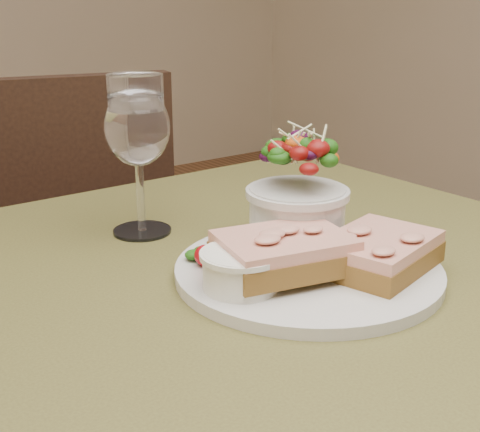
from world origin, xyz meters
TOP-DOWN VIEW (x-y plane):
  - cafe_table at (0.00, 0.00)m, footprint 0.80×0.80m
  - chair_far at (0.03, 0.72)m, footprint 0.50×0.50m
  - dinner_plate at (0.03, -0.02)m, footprint 0.27×0.27m
  - sandwich_front at (0.08, -0.07)m, footprint 0.14×0.12m
  - sandwich_back at (-0.00, -0.03)m, footprint 0.14×0.12m
  - ramekin at (-0.05, -0.02)m, footprint 0.07×0.07m
  - salad_bowl at (0.07, 0.04)m, footprint 0.11×0.11m
  - garnish at (-0.04, 0.05)m, footprint 0.05×0.04m
  - wine_glass at (-0.04, 0.20)m, footprint 0.08×0.08m

SIDE VIEW (x-z plane):
  - chair_far at x=0.03m, z-range -0.16..0.74m
  - cafe_table at x=0.00m, z-range 0.27..1.02m
  - dinner_plate at x=0.03m, z-range 0.75..0.76m
  - garnish at x=-0.04m, z-range 0.76..0.78m
  - sandwich_front at x=0.08m, z-range 0.76..0.80m
  - ramekin at x=-0.05m, z-range 0.76..0.80m
  - sandwich_back at x=0.00m, z-range 0.77..0.80m
  - salad_bowl at x=0.07m, z-range 0.76..0.88m
  - wine_glass at x=-0.04m, z-range 0.79..0.96m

